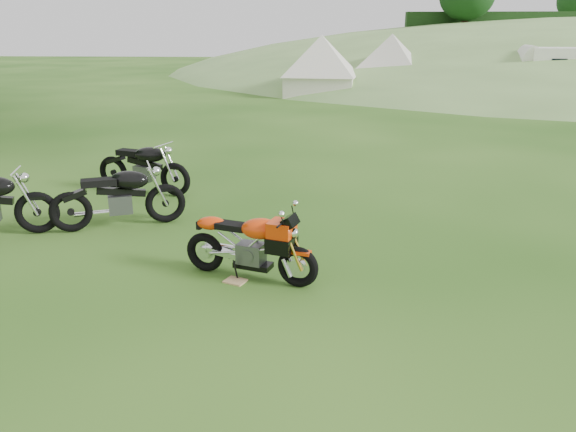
# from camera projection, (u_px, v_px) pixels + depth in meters

# --- Properties ---
(ground) EXTENTS (120.00, 120.00, 0.00)m
(ground) POSITION_uv_depth(u_px,v_px,m) (297.00, 297.00, 6.78)
(ground) COLOR #1B450E
(ground) RESTS_ON ground
(sport_motorcycle) EXTENTS (1.81, 0.95, 1.06)m
(sport_motorcycle) POSITION_uv_depth(u_px,v_px,m) (250.00, 240.00, 7.13)
(sport_motorcycle) COLOR red
(sport_motorcycle) RESTS_ON ground
(plywood_board) EXTENTS (0.32, 0.30, 0.02)m
(plywood_board) POSITION_uv_depth(u_px,v_px,m) (235.00, 281.00, 7.19)
(plywood_board) COLOR tan
(plywood_board) RESTS_ON ground
(vintage_moto_b) EXTENTS (2.09, 1.23, 1.08)m
(vintage_moto_b) POSITION_uv_depth(u_px,v_px,m) (118.00, 195.00, 9.00)
(vintage_moto_b) COLOR black
(vintage_moto_b) RESTS_ON ground
(vintage_moto_d) EXTENTS (2.09, 1.08, 1.08)m
(vintage_moto_d) POSITION_uv_depth(u_px,v_px,m) (143.00, 166.00, 10.97)
(vintage_moto_d) COLOR black
(vintage_moto_d) RESTS_ON ground
(tent_left) EXTENTS (3.48, 3.48, 2.74)m
(tent_left) POSITION_uv_depth(u_px,v_px,m) (321.00, 67.00, 26.61)
(tent_left) COLOR silver
(tent_left) RESTS_ON ground
(tent_mid) EXTENTS (3.98, 3.98, 2.76)m
(tent_mid) POSITION_uv_depth(u_px,v_px,m) (391.00, 65.00, 27.98)
(tent_mid) COLOR beige
(tent_mid) RESTS_ON ground
(caravan) EXTENTS (5.20, 2.78, 2.33)m
(caravan) POSITION_uv_depth(u_px,v_px,m) (574.00, 74.00, 25.16)
(caravan) COLOR white
(caravan) RESTS_ON ground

